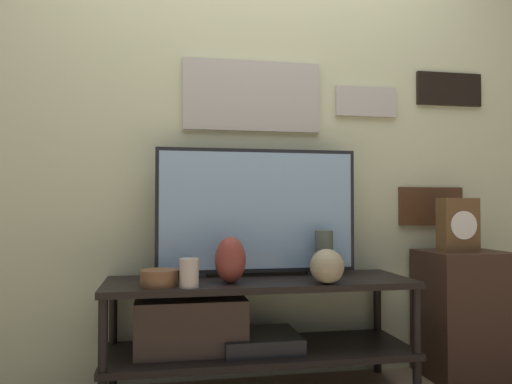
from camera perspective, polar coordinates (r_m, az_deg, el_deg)
wall_back at (r=2.69m, az=-0.69°, el=8.24°), size 6.40×0.08×2.70m
media_console at (r=2.41m, az=-2.54°, el=-14.72°), size 1.44×0.48×0.55m
television at (r=2.47m, az=0.19°, el=-2.14°), size 1.00×0.05×0.63m
vase_round_glass at (r=2.27m, az=8.12°, el=-8.40°), size 0.15×0.15×0.15m
vase_urn_stoneware at (r=2.26m, az=-2.95°, el=-7.76°), size 0.14×0.12×0.21m
vase_wide_bowl at (r=2.23m, az=-11.01°, el=-9.61°), size 0.16×0.16×0.07m
vase_tall_ceramic at (r=2.48m, az=7.78°, el=-6.99°), size 0.09×0.09×0.23m
candle_jar at (r=2.17m, az=-7.65°, el=-9.15°), size 0.08×0.08×0.12m
side_table at (r=2.90m, az=22.65°, el=-12.71°), size 0.42×0.37×0.66m
mantel_clock at (r=2.80m, az=22.08°, el=-3.49°), size 0.19×0.11×0.28m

